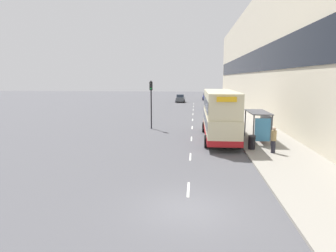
# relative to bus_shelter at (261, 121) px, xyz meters

# --- Properties ---
(ground_plane) EXTENTS (220.00, 220.00, 0.00)m
(ground_plane) POSITION_rel_bus_shelter_xyz_m (-5.77, -13.57, -1.88)
(ground_plane) COLOR #515156
(pavement) EXTENTS (5.00, 93.00, 0.14)m
(pavement) POSITION_rel_bus_shelter_xyz_m (0.73, 24.93, -1.81)
(pavement) COLOR gray
(pavement) RESTS_ON ground_plane
(terrace_facade) EXTENTS (3.10, 93.00, 17.54)m
(terrace_facade) POSITION_rel_bus_shelter_xyz_m (4.72, 24.93, 6.89)
(terrace_facade) COLOR beige
(terrace_facade) RESTS_ON ground_plane
(lane_mark_0) EXTENTS (0.12, 2.00, 0.01)m
(lane_mark_0) POSITION_rel_bus_shelter_xyz_m (-5.77, -11.32, -1.87)
(lane_mark_0) COLOR silver
(lane_mark_0) RESTS_ON ground_plane
(lane_mark_1) EXTENTS (0.12, 2.00, 0.01)m
(lane_mark_1) POSITION_rel_bus_shelter_xyz_m (-5.77, -5.09, -1.87)
(lane_mark_1) COLOR silver
(lane_mark_1) RESTS_ON ground_plane
(lane_mark_2) EXTENTS (0.12, 2.00, 0.01)m
(lane_mark_2) POSITION_rel_bus_shelter_xyz_m (-5.77, 1.15, -1.87)
(lane_mark_2) COLOR silver
(lane_mark_2) RESTS_ON ground_plane
(lane_mark_3) EXTENTS (0.12, 2.00, 0.01)m
(lane_mark_3) POSITION_rel_bus_shelter_xyz_m (-5.77, 7.38, -1.87)
(lane_mark_3) COLOR silver
(lane_mark_3) RESTS_ON ground_plane
(lane_mark_4) EXTENTS (0.12, 2.00, 0.01)m
(lane_mark_4) POSITION_rel_bus_shelter_xyz_m (-5.77, 13.62, -1.87)
(lane_mark_4) COLOR silver
(lane_mark_4) RESTS_ON ground_plane
(lane_mark_5) EXTENTS (0.12, 2.00, 0.01)m
(lane_mark_5) POSITION_rel_bus_shelter_xyz_m (-5.77, 19.86, -1.87)
(lane_mark_5) COLOR silver
(lane_mark_5) RESTS_ON ground_plane
(lane_mark_6) EXTENTS (0.12, 2.00, 0.01)m
(lane_mark_6) POSITION_rel_bus_shelter_xyz_m (-5.77, 26.09, -1.87)
(lane_mark_6) COLOR silver
(lane_mark_6) RESTS_ON ground_plane
(lane_mark_7) EXTENTS (0.12, 2.00, 0.01)m
(lane_mark_7) POSITION_rel_bus_shelter_xyz_m (-5.77, 32.33, -1.87)
(lane_mark_7) COLOR silver
(lane_mark_7) RESTS_ON ground_plane
(lane_mark_8) EXTENTS (0.12, 2.00, 0.01)m
(lane_mark_8) POSITION_rel_bus_shelter_xyz_m (-5.77, 38.56, -1.87)
(lane_mark_8) COLOR silver
(lane_mark_8) RESTS_ON ground_plane
(bus_shelter) EXTENTS (1.60, 4.20, 2.48)m
(bus_shelter) POSITION_rel_bus_shelter_xyz_m (0.00, 0.00, 0.00)
(bus_shelter) COLOR #4C4C51
(bus_shelter) RESTS_ON ground_plane
(double_decker_bus_near) EXTENTS (2.85, 10.63, 4.30)m
(double_decker_bus_near) POSITION_rel_bus_shelter_xyz_m (-3.30, 1.10, 0.41)
(double_decker_bus_near) COLOR beige
(double_decker_bus_near) RESTS_ON ground_plane
(car_0) EXTENTS (2.01, 3.92, 1.75)m
(car_0) POSITION_rel_bus_shelter_xyz_m (-8.82, 42.47, -1.01)
(car_0) COLOR #4C5156
(car_0) RESTS_ON ground_plane
(car_1) EXTENTS (2.08, 4.47, 1.68)m
(car_1) POSITION_rel_bus_shelter_xyz_m (-2.59, 49.90, -1.04)
(car_1) COLOR navy
(car_1) RESTS_ON ground_plane
(car_2) EXTENTS (2.06, 4.50, 1.80)m
(car_2) POSITION_rel_bus_shelter_xyz_m (-2.68, 28.40, -0.99)
(car_2) COLOR navy
(car_2) RESTS_ON ground_plane
(pedestrian_at_shelter) EXTENTS (0.37, 0.37, 1.86)m
(pedestrian_at_shelter) POSITION_rel_bus_shelter_xyz_m (0.09, -4.01, -0.78)
(pedestrian_at_shelter) COLOR #23232D
(pedestrian_at_shelter) RESTS_ON ground_plane
(pedestrian_1) EXTENTS (0.31, 0.31, 1.58)m
(pedestrian_1) POSITION_rel_bus_shelter_xyz_m (-1.30, 1.38, -0.93)
(pedestrian_1) COLOR #23232D
(pedestrian_1) RESTS_ON ground_plane
(litter_bin) EXTENTS (0.55, 0.55, 1.05)m
(litter_bin) POSITION_rel_bus_shelter_xyz_m (-1.22, -2.99, -1.21)
(litter_bin) COLOR black
(litter_bin) RESTS_ON ground_plane
(traffic_light_far_kerb) EXTENTS (0.30, 0.32, 5.14)m
(traffic_light_far_kerb) POSITION_rel_bus_shelter_xyz_m (-10.17, 6.32, 1.57)
(traffic_light_far_kerb) COLOR black
(traffic_light_far_kerb) RESTS_ON ground_plane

